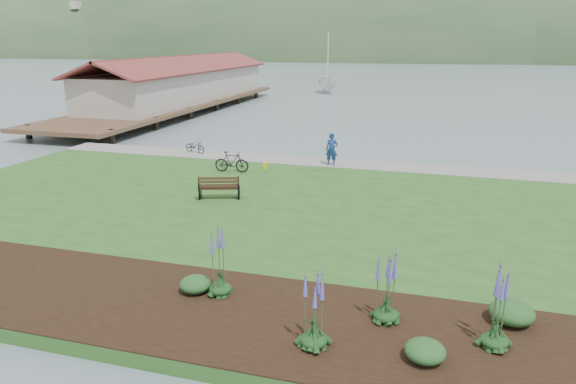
{
  "coord_description": "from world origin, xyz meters",
  "views": [
    {
      "loc": [
        5.04,
        -20.42,
        7.01
      ],
      "look_at": [
        -0.25,
        -2.09,
        1.3
      ],
      "focal_mm": 32.0,
      "sensor_mm": 36.0,
      "label": 1
    }
  ],
  "objects_px": {
    "park_bench": "(219,187)",
    "bicycle_a": "(195,146)",
    "person": "(332,147)",
    "sailboat": "(327,93)"
  },
  "relations": [
    {
      "from": "park_bench",
      "to": "bicycle_a",
      "type": "bearing_deg",
      "value": 104.07
    },
    {
      "from": "sailboat",
      "to": "bicycle_a",
      "type": "bearing_deg",
      "value": -111.7
    },
    {
      "from": "park_bench",
      "to": "person",
      "type": "bearing_deg",
      "value": 47.14
    },
    {
      "from": "park_bench",
      "to": "sailboat",
      "type": "height_order",
      "value": "sailboat"
    },
    {
      "from": "person",
      "to": "bicycle_a",
      "type": "xyz_separation_m",
      "value": [
        -8.54,
        0.9,
        -0.64
      ]
    },
    {
      "from": "person",
      "to": "sailboat",
      "type": "bearing_deg",
      "value": 99.87
    },
    {
      "from": "park_bench",
      "to": "bicycle_a",
      "type": "height_order",
      "value": "park_bench"
    },
    {
      "from": "park_bench",
      "to": "bicycle_a",
      "type": "relative_size",
      "value": 1.21
    },
    {
      "from": "person",
      "to": "bicycle_a",
      "type": "bearing_deg",
      "value": 171.67
    },
    {
      "from": "person",
      "to": "bicycle_a",
      "type": "height_order",
      "value": "person"
    }
  ]
}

